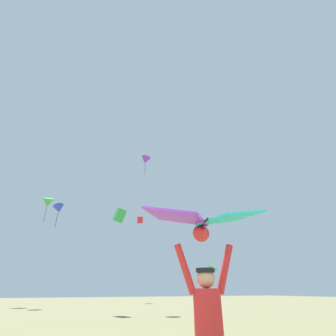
{
  "coord_description": "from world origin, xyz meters",
  "views": [
    {
      "loc": [
        -1.44,
        -3.03,
        1.36
      ],
      "look_at": [
        0.37,
        1.08,
        3.63
      ],
      "focal_mm": 25.94,
      "sensor_mm": 36.0,
      "label": 1
    }
  ],
  "objects_px": {
    "distant_kite_green_overhead_distant": "(120,215)",
    "distant_kite_red_high_left": "(140,220)",
    "kite_flyer_person": "(209,330)",
    "marker_flag": "(213,275)",
    "distant_kite_green_mid_right": "(48,203)",
    "distant_kite_blue_low_right": "(59,209)",
    "distant_kite_purple_far_center": "(145,160)",
    "held_stunt_kite": "(203,221)"
  },
  "relations": [
    {
      "from": "distant_kite_purple_far_center",
      "to": "distant_kite_red_high_left",
      "type": "height_order",
      "value": "distant_kite_purple_far_center"
    },
    {
      "from": "kite_flyer_person",
      "to": "distant_kite_green_overhead_distant",
      "type": "bearing_deg",
      "value": 81.75
    },
    {
      "from": "distant_kite_green_mid_right",
      "to": "distant_kite_red_high_left",
      "type": "relative_size",
      "value": 2.71
    },
    {
      "from": "kite_flyer_person",
      "to": "distant_kite_purple_far_center",
      "type": "xyz_separation_m",
      "value": [
        4.92,
        18.08,
        12.4
      ]
    },
    {
      "from": "distant_kite_green_overhead_distant",
      "to": "distant_kite_red_high_left",
      "type": "height_order",
      "value": "distant_kite_red_high_left"
    },
    {
      "from": "distant_kite_blue_low_right",
      "to": "distant_kite_red_high_left",
      "type": "xyz_separation_m",
      "value": [
        11.35,
        6.36,
        1.53
      ]
    },
    {
      "from": "held_stunt_kite",
      "to": "distant_kite_green_overhead_distant",
      "type": "bearing_deg",
      "value": 81.71
    },
    {
      "from": "held_stunt_kite",
      "to": "distant_kite_blue_low_right",
      "type": "relative_size",
      "value": 0.61
    },
    {
      "from": "kite_flyer_person",
      "to": "distant_kite_blue_low_right",
      "type": "xyz_separation_m",
      "value": [
        -2.39,
        25.54,
        8.42
      ]
    },
    {
      "from": "kite_flyer_person",
      "to": "held_stunt_kite",
      "type": "relative_size",
      "value": 1.18
    },
    {
      "from": "distant_kite_green_mid_right",
      "to": "held_stunt_kite",
      "type": "bearing_deg",
      "value": -82.58
    },
    {
      "from": "distant_kite_blue_low_right",
      "to": "distant_kite_green_mid_right",
      "type": "xyz_separation_m",
      "value": [
        -1.44,
        3.61,
        1.65
      ]
    },
    {
      "from": "distant_kite_blue_low_right",
      "to": "distant_kite_purple_far_center",
      "type": "distance_m",
      "value": 11.18
    },
    {
      "from": "distant_kite_green_overhead_distant",
      "to": "kite_flyer_person",
      "type": "bearing_deg",
      "value": -98.25
    },
    {
      "from": "held_stunt_kite",
      "to": "distant_kite_green_overhead_distant",
      "type": "distance_m",
      "value": 16.93
    },
    {
      "from": "distant_kite_purple_far_center",
      "to": "distant_kite_green_mid_right",
      "type": "height_order",
      "value": "distant_kite_purple_far_center"
    },
    {
      "from": "kite_flyer_person",
      "to": "distant_kite_red_high_left",
      "type": "xyz_separation_m",
      "value": [
        8.96,
        31.91,
        9.95
      ]
    },
    {
      "from": "distant_kite_green_overhead_distant",
      "to": "distant_kite_red_high_left",
      "type": "bearing_deg",
      "value": 67.28
    },
    {
      "from": "held_stunt_kite",
      "to": "distant_kite_red_high_left",
      "type": "bearing_deg",
      "value": 74.31
    },
    {
      "from": "kite_flyer_person",
      "to": "distant_kite_green_mid_right",
      "type": "xyz_separation_m",
      "value": [
        -3.82,
        29.15,
        10.06
      ]
    },
    {
      "from": "distant_kite_green_overhead_distant",
      "to": "marker_flag",
      "type": "height_order",
      "value": "distant_kite_green_overhead_distant"
    },
    {
      "from": "kite_flyer_person",
      "to": "distant_kite_purple_far_center",
      "type": "distance_m",
      "value": 22.47
    },
    {
      "from": "kite_flyer_person",
      "to": "marker_flag",
      "type": "bearing_deg",
      "value": 55.32
    },
    {
      "from": "distant_kite_blue_low_right",
      "to": "distant_kite_purple_far_center",
      "type": "bearing_deg",
      "value": -45.62
    },
    {
      "from": "kite_flyer_person",
      "to": "distant_kite_green_overhead_distant",
      "type": "xyz_separation_m",
      "value": [
        2.33,
        16.08,
        5.79
      ]
    },
    {
      "from": "distant_kite_green_overhead_distant",
      "to": "distant_kite_red_high_left",
      "type": "relative_size",
      "value": 1.06
    },
    {
      "from": "distant_kite_green_overhead_distant",
      "to": "distant_kite_red_high_left",
      "type": "xyz_separation_m",
      "value": [
        6.63,
        15.83,
        4.16
      ]
    },
    {
      "from": "distant_kite_blue_low_right",
      "to": "distant_kite_green_overhead_distant",
      "type": "height_order",
      "value": "distant_kite_blue_low_right"
    },
    {
      "from": "held_stunt_kite",
      "to": "distant_kite_red_high_left",
      "type": "relative_size",
      "value": 1.34
    },
    {
      "from": "kite_flyer_person",
      "to": "distant_kite_purple_far_center",
      "type": "height_order",
      "value": "distant_kite_purple_far_center"
    },
    {
      "from": "marker_flag",
      "to": "kite_flyer_person",
      "type": "bearing_deg",
      "value": -124.68
    },
    {
      "from": "marker_flag",
      "to": "distant_kite_green_overhead_distant",
      "type": "bearing_deg",
      "value": 92.57
    },
    {
      "from": "distant_kite_blue_low_right",
      "to": "distant_kite_green_overhead_distant",
      "type": "bearing_deg",
      "value": -63.51
    },
    {
      "from": "kite_flyer_person",
      "to": "distant_kite_green_overhead_distant",
      "type": "distance_m",
      "value": 17.25
    },
    {
      "from": "distant_kite_purple_far_center",
      "to": "distant_kite_green_mid_right",
      "type": "bearing_deg",
      "value": 128.3
    },
    {
      "from": "kite_flyer_person",
      "to": "distant_kite_red_high_left",
      "type": "distance_m",
      "value": 34.6
    },
    {
      "from": "distant_kite_purple_far_center",
      "to": "distant_kite_red_high_left",
      "type": "distance_m",
      "value": 14.61
    },
    {
      "from": "kite_flyer_person",
      "to": "distant_kite_red_high_left",
      "type": "bearing_deg",
      "value": 74.32
    },
    {
      "from": "distant_kite_red_high_left",
      "to": "marker_flag",
      "type": "distance_m",
      "value": 29.84
    },
    {
      "from": "distant_kite_blue_low_right",
      "to": "marker_flag",
      "type": "height_order",
      "value": "distant_kite_blue_low_right"
    },
    {
      "from": "distant_kite_blue_low_right",
      "to": "marker_flag",
      "type": "bearing_deg",
      "value": -76.21
    },
    {
      "from": "marker_flag",
      "to": "distant_kite_red_high_left",
      "type": "bearing_deg",
      "value": 77.62
    }
  ]
}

